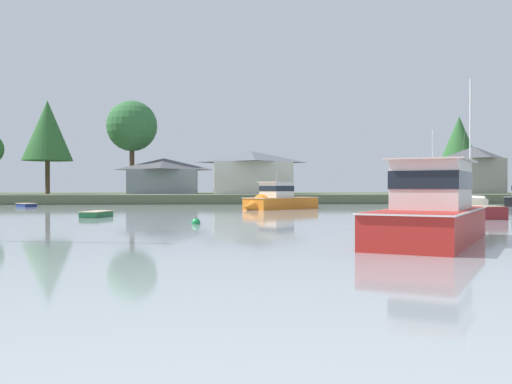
{
  "coord_description": "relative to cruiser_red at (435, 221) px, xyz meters",
  "views": [
    {
      "loc": [
        -10.5,
        -10.87,
        2.07
      ],
      "look_at": [
        -7.4,
        24.66,
        1.79
      ],
      "focal_mm": 40.49,
      "sensor_mm": 36.0,
      "label": 1
    }
  ],
  "objects": [
    {
      "name": "cottage_near_water",
      "position": [
        32.89,
        65.07,
        4.17
      ],
      "size": [
        7.75,
        7.65,
        7.35
      ],
      "color": "#9E998E",
      "rests_on": "far_shore_bank"
    },
    {
      "name": "shore_tree_right_mid",
      "position": [
        32.77,
        70.09,
        9.25
      ],
      "size": [
        6.15,
        6.15,
        12.7
      ],
      "color": "brown",
      "rests_on": "far_shore_bank"
    },
    {
      "name": "cottage_hillside",
      "position": [
        -15.31,
        66.74,
        3.15
      ],
      "size": [
        10.85,
        10.64,
        5.37
      ],
      "color": "gray",
      "rests_on": "far_shore_bank"
    },
    {
      "name": "cottage_eastern",
      "position": [
        -2.3,
        62.34,
        3.6
      ],
      "size": [
        11.93,
        10.09,
        6.25
      ],
      "color": "silver",
      "rests_on": "far_shore_bank"
    },
    {
      "name": "dinghy_navy",
      "position": [
        -28.25,
        42.14,
        -0.64
      ],
      "size": [
        2.78,
        3.07,
        0.52
      ],
      "color": "navy",
      "rests_on": "ground"
    },
    {
      "name": "shore_tree_inland_b",
      "position": [
        -31.49,
        62.72,
        9.41
      ],
      "size": [
        7.05,
        7.05,
        13.38
      ],
      "color": "brown",
      "rests_on": "far_shore_bank"
    },
    {
      "name": "sailboat_maroon",
      "position": [
        9.73,
        17.01,
        -0.54
      ],
      "size": [
        2.71,
        7.3,
        10.35
      ],
      "color": "maroon",
      "rests_on": "ground"
    },
    {
      "name": "cruiser_red",
      "position": [
        0.0,
        0.0,
        0.0
      ],
      "size": [
        8.06,
        10.47,
        5.36
      ],
      "color": "#B2231E",
      "rests_on": "ground"
    },
    {
      "name": "far_shore_bank",
      "position": [
        1.54,
        69.43,
        -0.2
      ],
      "size": [
        196.33,
        40.66,
        1.15
      ],
      "primitive_type": "cube",
      "color": "#4C563D",
      "rests_on": "ground"
    },
    {
      "name": "shore_tree_inland_a",
      "position": [
        -20.47,
        69.65,
        10.87
      ],
      "size": [
        7.9,
        7.9,
        14.5
      ],
      "color": "brown",
      "rests_on": "far_shore_bank"
    },
    {
      "name": "mooring_buoy_green",
      "position": [
        -9.51,
        10.79,
        -0.68
      ],
      "size": [
        0.49,
        0.49,
        0.55
      ],
      "color": "#1E8C47",
      "rests_on": "ground"
    },
    {
      "name": "cruiser_orange",
      "position": [
        -2.37,
        32.88,
        -0.21
      ],
      "size": [
        8.68,
        8.07,
        4.44
      ],
      "color": "orange",
      "rests_on": "ground"
    },
    {
      "name": "dinghy_green",
      "position": [
        -16.59,
        19.29,
        -0.63
      ],
      "size": [
        2.01,
        3.35,
        0.57
      ],
      "color": "#236B3D",
      "rests_on": "ground"
    }
  ]
}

